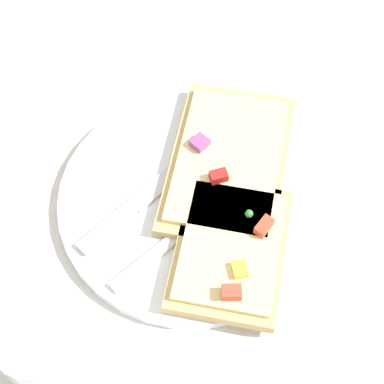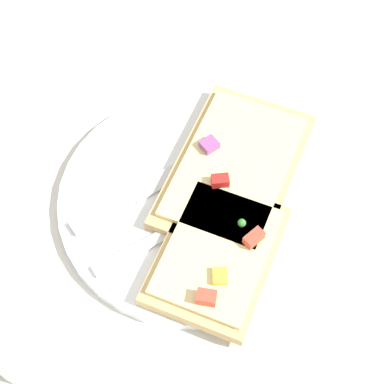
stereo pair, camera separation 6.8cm
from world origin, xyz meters
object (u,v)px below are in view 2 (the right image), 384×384
object	(u,v)px
plate	(192,200)
pizza_slice_corner	(217,255)
fork	(195,219)
drinking_glass	(14,326)
knife	(138,193)
pizza_slice_main	(234,169)

from	to	relation	value
plate	pizza_slice_corner	bearing A→B (deg)	-19.50
plate	fork	distance (m)	0.03
plate	drinking_glass	xyz separation A→B (m)	(0.03, -0.22, 0.06)
plate	pizza_slice_corner	distance (m)	0.08
knife	drinking_glass	xyz separation A→B (m)	(0.07, -0.18, 0.05)
knife	pizza_slice_main	xyz separation A→B (m)	(0.04, 0.10, 0.01)
knife	pizza_slice_corner	bearing A→B (deg)	-76.50
plate	pizza_slice_corner	size ratio (longest dim) A/B	1.55
plate	drinking_glass	size ratio (longest dim) A/B	2.27
knife	plate	bearing A→B (deg)	-36.94
pizza_slice_corner	drinking_glass	distance (m)	0.21
plate	pizza_slice_main	distance (m)	0.06
pizza_slice_main	drinking_glass	distance (m)	0.28
plate	drinking_glass	distance (m)	0.23
fork	drinking_glass	size ratio (longest dim) A/B	1.67
pizza_slice_main	pizza_slice_corner	bearing A→B (deg)	11.23
knife	drinking_glass	distance (m)	0.20
drinking_glass	plate	bearing A→B (deg)	97.53
knife	pizza_slice_main	distance (m)	0.11
knife	pizza_slice_corner	xyz separation A→B (m)	(0.11, 0.02, 0.01)
fork	pizza_slice_main	xyz separation A→B (m)	(-0.02, 0.07, 0.01)
pizza_slice_corner	drinking_glass	xyz separation A→B (m)	(-0.04, -0.20, 0.04)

